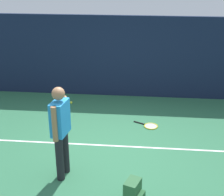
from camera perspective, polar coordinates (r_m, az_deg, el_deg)
ground_plane at (r=6.88m, az=-0.32°, el=-9.00°), size 12.00×12.00×0.00m
back_fence at (r=9.18m, az=1.57°, el=7.01°), size 10.00×0.10×2.24m
court_line at (r=7.05m, az=-0.16°, el=-8.13°), size 9.00×0.05×0.00m
tennis_player at (r=5.76m, az=-8.77°, el=-5.00°), size 0.28×0.52×1.70m
tennis_racket at (r=7.85m, az=6.46°, el=-4.73°), size 0.63×0.44×0.03m
backpack at (r=5.47m, az=3.67°, el=-15.91°), size 0.35×0.35×0.44m
tennis_ball_by_fence at (r=9.03m, az=-6.99°, el=-0.77°), size 0.07×0.07×0.07m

